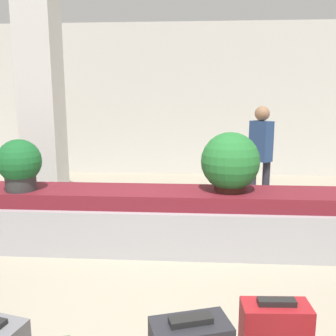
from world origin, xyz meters
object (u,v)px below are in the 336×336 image
Objects in this scene: potted_plant_0 at (230,163)px; traveler_1 at (261,150)px; pillar at (42,102)px; potted_plant_1 at (19,164)px; traveler_0 at (52,134)px.

potted_plant_0 is 0.42× the size of traveler_1.
pillar is 2.92m from potted_plant_0.
pillar is 3.24m from traveler_1.
potted_plant_1 is at bearing 81.10° from traveler_1.
potted_plant_1 is at bearing -123.88° from traveler_0.
potted_plant_0 is (2.57, -1.24, -0.62)m from pillar.
pillar reaches higher than potted_plant_1.
traveler_1 reaches higher than potted_plant_1.
potted_plant_1 is at bearing -79.03° from pillar.
traveler_0 is (-2.87, 2.32, 0.06)m from potted_plant_0.
pillar is at bearing 56.39° from traveler_1.
traveler_0 is at bearing 38.38° from traveler_1.
traveler_0 is (-0.31, 1.08, -0.57)m from pillar.
potted_plant_1 is at bearing -176.79° from potted_plant_0.
pillar is at bearing 100.97° from potted_plant_1.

